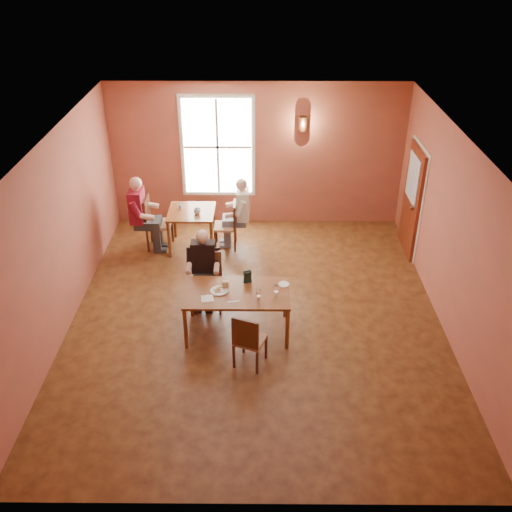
{
  "coord_description": "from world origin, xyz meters",
  "views": [
    {
      "loc": [
        0.05,
        -7.59,
        5.62
      ],
      "look_at": [
        0.0,
        0.2,
        1.05
      ],
      "focal_mm": 40.0,
      "sensor_mm": 36.0,
      "label": 1
    }
  ],
  "objects_px": {
    "chair_diner_main": "(208,283)",
    "diner_main": "(208,276)",
    "chair_diner_white": "(225,225)",
    "chair_diner_maroon": "(159,223)",
    "chair_empty": "(250,339)",
    "diner_white": "(226,216)",
    "second_table": "(192,229)",
    "main_table": "(237,312)",
    "diner_maroon": "(157,213)"
  },
  "relations": [
    {
      "from": "second_table",
      "to": "diner_white",
      "type": "relative_size",
      "value": 0.65
    },
    {
      "from": "chair_diner_main",
      "to": "chair_empty",
      "type": "distance_m",
      "value": 1.57
    },
    {
      "from": "main_table",
      "to": "chair_empty",
      "type": "distance_m",
      "value": 0.79
    },
    {
      "from": "chair_diner_maroon",
      "to": "diner_white",
      "type": "bearing_deg",
      "value": 90.0
    },
    {
      "from": "second_table",
      "to": "chair_diner_white",
      "type": "height_order",
      "value": "chair_diner_white"
    },
    {
      "from": "chair_diner_main",
      "to": "diner_main",
      "type": "height_order",
      "value": "diner_main"
    },
    {
      "from": "main_table",
      "to": "chair_diner_white",
      "type": "relative_size",
      "value": 1.67
    },
    {
      "from": "chair_diner_maroon",
      "to": "chair_empty",
      "type": "bearing_deg",
      "value": 27.87
    },
    {
      "from": "chair_diner_main",
      "to": "diner_main",
      "type": "bearing_deg",
      "value": 90.0
    },
    {
      "from": "diner_main",
      "to": "main_table",
      "type": "bearing_deg",
      "value": 128.88
    },
    {
      "from": "chair_diner_white",
      "to": "chair_diner_maroon",
      "type": "relative_size",
      "value": 0.91
    },
    {
      "from": "chair_diner_main",
      "to": "chair_diner_white",
      "type": "height_order",
      "value": "chair_diner_main"
    },
    {
      "from": "chair_diner_white",
      "to": "diner_white",
      "type": "distance_m",
      "value": 0.21
    },
    {
      "from": "main_table",
      "to": "second_table",
      "type": "relative_size",
      "value": 1.8
    },
    {
      "from": "main_table",
      "to": "chair_empty",
      "type": "bearing_deg",
      "value": -74.34
    },
    {
      "from": "diner_main",
      "to": "chair_diner_maroon",
      "type": "relative_size",
      "value": 1.22
    },
    {
      "from": "second_table",
      "to": "chair_diner_main",
      "type": "bearing_deg",
      "value": -76.94
    },
    {
      "from": "chair_diner_white",
      "to": "diner_white",
      "type": "relative_size",
      "value": 0.7
    },
    {
      "from": "main_table",
      "to": "diner_maroon",
      "type": "bearing_deg",
      "value": 121.3
    },
    {
      "from": "diner_main",
      "to": "chair_diner_white",
      "type": "bearing_deg",
      "value": -94.49
    },
    {
      "from": "chair_empty",
      "to": "chair_diner_maroon",
      "type": "relative_size",
      "value": 0.85
    },
    {
      "from": "chair_diner_white",
      "to": "diner_maroon",
      "type": "distance_m",
      "value": 1.35
    },
    {
      "from": "diner_main",
      "to": "diner_white",
      "type": "bearing_deg",
      "value": -95.3
    },
    {
      "from": "main_table",
      "to": "diner_white",
      "type": "xyz_separation_m",
      "value": [
        -0.3,
        2.74,
        0.31
      ]
    },
    {
      "from": "diner_white",
      "to": "diner_maroon",
      "type": "xyz_separation_m",
      "value": [
        -1.36,
        0.0,
        0.05
      ]
    },
    {
      "from": "main_table",
      "to": "diner_maroon",
      "type": "distance_m",
      "value": 3.22
    },
    {
      "from": "diner_white",
      "to": "chair_diner_maroon",
      "type": "xyz_separation_m",
      "value": [
        -1.33,
        0.0,
        -0.16
      ]
    },
    {
      "from": "chair_empty",
      "to": "chair_diner_white",
      "type": "bearing_deg",
      "value": 120.16
    },
    {
      "from": "chair_diner_maroon",
      "to": "diner_maroon",
      "type": "relative_size",
      "value": 0.72
    },
    {
      "from": "second_table",
      "to": "chair_diner_maroon",
      "type": "xyz_separation_m",
      "value": [
        -0.65,
        0.0,
        0.14
      ]
    },
    {
      "from": "chair_empty",
      "to": "diner_white",
      "type": "xyz_separation_m",
      "value": [
        -0.51,
        3.49,
        0.23
      ]
    },
    {
      "from": "chair_diner_white",
      "to": "diner_white",
      "type": "bearing_deg",
      "value": -90.0
    },
    {
      "from": "chair_diner_maroon",
      "to": "diner_maroon",
      "type": "bearing_deg",
      "value": -90.0
    },
    {
      "from": "diner_main",
      "to": "chair_diner_main",
      "type": "bearing_deg",
      "value": -90.0
    },
    {
      "from": "chair_diner_main",
      "to": "diner_white",
      "type": "relative_size",
      "value": 0.71
    },
    {
      "from": "main_table",
      "to": "chair_empty",
      "type": "xyz_separation_m",
      "value": [
        0.21,
        -0.75,
        0.08
      ]
    },
    {
      "from": "main_table",
      "to": "chair_diner_main",
      "type": "bearing_deg",
      "value": 127.57
    },
    {
      "from": "diner_white",
      "to": "diner_maroon",
      "type": "bearing_deg",
      "value": 90.0
    },
    {
      "from": "diner_maroon",
      "to": "diner_white",
      "type": "bearing_deg",
      "value": 90.0
    },
    {
      "from": "diner_main",
      "to": "chair_diner_white",
      "type": "distance_m",
      "value": 2.13
    },
    {
      "from": "diner_white",
      "to": "chair_diner_main",
      "type": "bearing_deg",
      "value": 174.63
    },
    {
      "from": "chair_diner_main",
      "to": "main_table",
      "type": "bearing_deg",
      "value": 127.57
    },
    {
      "from": "chair_empty",
      "to": "diner_white",
      "type": "height_order",
      "value": "diner_white"
    },
    {
      "from": "diner_main",
      "to": "chair_diner_white",
      "type": "relative_size",
      "value": 1.34
    },
    {
      "from": "diner_white",
      "to": "diner_main",
      "type": "bearing_deg",
      "value": 174.7
    },
    {
      "from": "chair_empty",
      "to": "second_table",
      "type": "bearing_deg",
      "value": 130.19
    },
    {
      "from": "main_table",
      "to": "chair_diner_main",
      "type": "relative_size",
      "value": 1.64
    },
    {
      "from": "second_table",
      "to": "chair_diner_maroon",
      "type": "relative_size",
      "value": 0.84
    },
    {
      "from": "chair_diner_maroon",
      "to": "diner_main",
      "type": "bearing_deg",
      "value": 28.18
    },
    {
      "from": "main_table",
      "to": "diner_main",
      "type": "relative_size",
      "value": 1.24
    }
  ]
}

